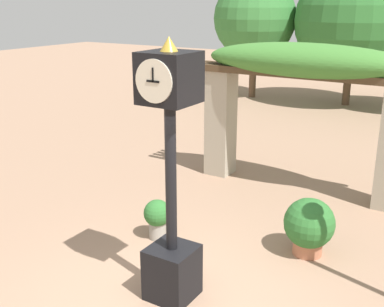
{
  "coord_description": "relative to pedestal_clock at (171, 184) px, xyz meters",
  "views": [
    {
      "loc": [
        3.12,
        -4.42,
        3.82
      ],
      "look_at": [
        -0.06,
        0.71,
        1.88
      ],
      "focal_mm": 45.0,
      "sensor_mm": 36.0,
      "label": 1
    }
  ],
  "objects": [
    {
      "name": "potted_plant_near_left",
      "position": [
        1.17,
        2.05,
        -1.13
      ],
      "size": [
        0.79,
        0.79,
        0.92
      ],
      "color": "#B26B4C",
      "rests_on": "ground"
    },
    {
      "name": "potted_plant_near_right",
      "position": [
        -1.14,
        1.24,
        -1.23
      ],
      "size": [
        0.45,
        0.45,
        0.68
      ],
      "color": "gray",
      "rests_on": "ground"
    },
    {
      "name": "pedestal_clock",
      "position": [
        0.0,
        0.0,
        0.0
      ],
      "size": [
        0.6,
        0.65,
        3.42
      ],
      "color": "black",
      "rests_on": "ground"
    },
    {
      "name": "pergola",
      "position": [
        0.06,
        4.6,
        0.62
      ],
      "size": [
        4.83,
        1.15,
        3.03
      ],
      "color": "#A89E89",
      "rests_on": "ground"
    },
    {
      "name": "ground_plane",
      "position": [
        0.06,
        -0.21,
        -1.62
      ],
      "size": [
        60.0,
        60.0,
        0.0
      ],
      "primitive_type": "plane",
      "color": "#9E7A60"
    },
    {
      "name": "tree_line",
      "position": [
        -0.42,
        13.68,
        1.37
      ],
      "size": [
        13.23,
        4.24,
        5.22
      ],
      "color": "brown",
      "rests_on": "ground"
    }
  ]
}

